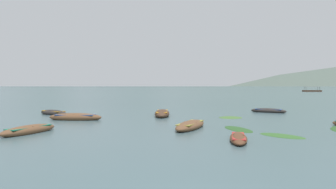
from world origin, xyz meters
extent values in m
plane|color=#476066|center=(0.00, 1500.00, 0.00)|extent=(6000.00, 6000.00, 0.00)
cone|color=#4C5B56|center=(-967.57, 2364.82, 171.47)|extent=(957.51, 957.51, 342.94)
cone|color=#4C5B56|center=(-154.03, 1966.23, 148.24)|extent=(1227.53, 1227.53, 296.49)
cone|color=#56665B|center=(833.34, 1993.63, 288.71)|extent=(2345.21, 2345.21, 577.42)
ellipsoid|color=brown|center=(1.05, 13.83, 0.19)|extent=(3.10, 4.60, 0.65)
cube|color=olive|center=(1.05, 13.83, 0.39)|extent=(2.23, 3.31, 0.05)
cube|color=brown|center=(1.05, 13.83, 0.44)|extent=(0.85, 0.46, 0.04)
ellipsoid|color=#2D2826|center=(10.75, 25.11, 0.17)|extent=(3.80, 2.91, 0.57)
cube|color=#28519E|center=(10.75, 25.11, 0.34)|extent=(2.74, 2.09, 0.05)
cube|color=#2D2826|center=(10.75, 25.11, 0.39)|extent=(0.47, 0.71, 0.04)
ellipsoid|color=brown|center=(3.17, 9.37, 0.13)|extent=(1.63, 3.34, 0.44)
cube|color=#B22D28|center=(3.17, 9.37, 0.26)|extent=(1.17, 2.40, 0.05)
cube|color=brown|center=(3.17, 9.37, 0.31)|extent=(0.62, 0.22, 0.04)
ellipsoid|color=#4C3323|center=(-0.91, 21.74, 0.23)|extent=(1.56, 4.60, 0.76)
cube|color=orange|center=(-0.91, 21.74, 0.45)|extent=(1.12, 3.31, 0.05)
cube|color=#4C3323|center=(-0.91, 21.74, 0.50)|extent=(0.97, 0.11, 0.04)
ellipsoid|color=brown|center=(-9.15, 12.07, 0.19)|extent=(2.68, 3.99, 0.63)
cube|color=#197A56|center=(-9.15, 12.07, 0.38)|extent=(1.93, 2.87, 0.05)
cube|color=brown|center=(-9.15, 12.07, 0.43)|extent=(0.73, 0.40, 0.04)
ellipsoid|color=#2D2826|center=(-11.98, 23.35, 0.18)|extent=(3.88, 3.26, 0.59)
cube|color=orange|center=(-11.98, 23.35, 0.36)|extent=(2.80, 2.34, 0.05)
cube|color=#2D2826|center=(-11.98, 23.35, 0.41)|extent=(0.55, 0.74, 0.04)
ellipsoid|color=brown|center=(-8.37, 18.82, 0.22)|extent=(4.69, 1.75, 0.73)
cube|color=#28519E|center=(-8.37, 18.82, 0.44)|extent=(3.37, 1.26, 0.05)
cube|color=brown|center=(-8.37, 18.82, 0.49)|extent=(0.16, 0.92, 0.04)
cube|color=#4C3323|center=(70.57, 127.47, 0.27)|extent=(8.37, 4.01, 0.90)
cylinder|color=#4C4742|center=(67.39, 126.75, 1.40)|extent=(0.10, 0.10, 1.80)
cylinder|color=#4C4742|center=(67.69, 128.99, 1.40)|extent=(0.10, 0.10, 1.80)
cylinder|color=#4C4742|center=(73.45, 125.95, 1.40)|extent=(0.10, 0.10, 1.80)
cylinder|color=#4C4742|center=(73.75, 128.19, 1.40)|extent=(0.10, 0.10, 1.80)
cube|color=#9E998E|center=(70.57, 127.47, 2.29)|extent=(7.03, 3.36, 0.12)
ellipsoid|color=#38662D|center=(6.10, 10.77, 0.00)|extent=(2.80, 2.83, 0.14)
ellipsoid|color=#477033|center=(5.37, 20.16, 0.00)|extent=(2.66, 2.53, 0.14)
ellipsoid|color=#2D5628|center=(4.22, 13.30, 0.00)|extent=(1.97, 3.28, 0.14)
camera|label=1|loc=(-0.88, -5.45, 2.95)|focal=30.11mm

